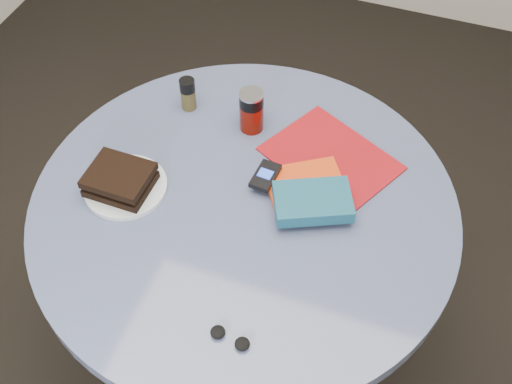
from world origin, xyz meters
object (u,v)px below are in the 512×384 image
(magazine, at_px, (331,158))
(red_book, at_px, (305,182))
(sandwich, at_px, (120,180))
(mp3_player, at_px, (265,176))
(headphones, at_px, (230,338))
(novel, at_px, (313,202))
(pepper_grinder, at_px, (188,94))
(plate, at_px, (126,187))
(table, at_px, (245,242))
(soda_can, at_px, (251,111))

(magazine, xyz_separation_m, red_book, (-0.04, -0.10, 0.01))
(sandwich, relative_size, mp3_player, 1.62)
(magazine, xyz_separation_m, mp3_player, (-0.13, -0.13, 0.02))
(headphones, bearing_deg, novel, 80.78)
(sandwich, distance_m, pepper_grinder, 0.32)
(plate, distance_m, magazine, 0.50)
(pepper_grinder, bearing_deg, novel, -28.94)
(table, distance_m, novel, 0.26)
(magazine, bearing_deg, headphones, -68.97)
(magazine, height_order, headphones, headphones)
(magazine, distance_m, novel, 0.18)
(sandwich, bearing_deg, plate, 49.46)
(soda_can, relative_size, pepper_grinder, 1.25)
(plate, height_order, novel, novel)
(pepper_grinder, height_order, mp3_player, pepper_grinder)
(red_book, bearing_deg, mp3_player, 162.14)
(sandwich, distance_m, magazine, 0.51)
(headphones, bearing_deg, table, 106.18)
(table, relative_size, headphones, 11.24)
(soda_can, bearing_deg, magazine, -9.57)
(plate, height_order, headphones, headphones)
(table, xyz_separation_m, red_book, (0.12, 0.10, 0.18))
(novel, bearing_deg, headphones, -124.25)
(magazine, relative_size, headphones, 3.38)
(red_book, bearing_deg, plate, 168.11)
(plate, distance_m, pepper_grinder, 0.31)
(table, relative_size, mp3_player, 11.16)
(plate, bearing_deg, headphones, -36.67)
(soda_can, distance_m, pepper_grinder, 0.18)
(magazine, relative_size, mp3_player, 3.35)
(mp3_player, bearing_deg, red_book, 15.11)
(pepper_grinder, distance_m, magazine, 0.41)
(soda_can, bearing_deg, table, -73.92)
(sandwich, bearing_deg, magazine, 31.13)
(pepper_grinder, relative_size, red_book, 0.52)
(plate, relative_size, soda_can, 1.70)
(plate, bearing_deg, mp3_player, 22.76)
(sandwich, bearing_deg, mp3_player, 23.45)
(sandwich, height_order, mp3_player, sandwich)
(sandwich, bearing_deg, novel, 11.67)
(sandwich, height_order, soda_can, soda_can)
(table, xyz_separation_m, headphones, (0.10, -0.34, 0.17))
(table, xyz_separation_m, pepper_grinder, (-0.25, 0.25, 0.21))
(table, distance_m, pepper_grinder, 0.41)
(pepper_grinder, height_order, red_book, pepper_grinder)
(pepper_grinder, relative_size, headphones, 1.04)
(plate, height_order, red_book, red_book)
(novel, bearing_deg, mp3_player, 136.08)
(red_book, distance_m, novel, 0.08)
(plate, xyz_separation_m, pepper_grinder, (0.03, 0.31, 0.04))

